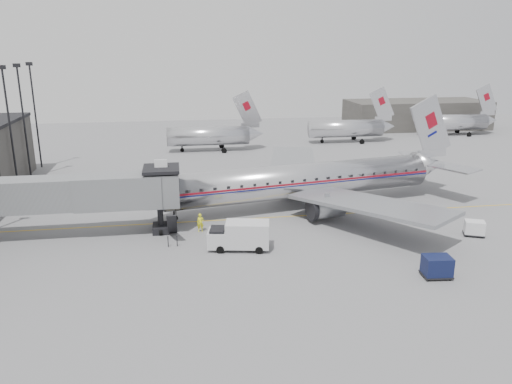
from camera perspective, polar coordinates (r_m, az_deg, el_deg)
ground at (r=46.88m, az=0.62°, el=-5.44°), size 160.00×160.00×0.00m
hangar at (r=116.40m, az=17.84°, el=8.45°), size 30.00×12.00×6.00m
apron_line at (r=52.94m, az=2.72°, el=-2.86°), size 60.00×0.15×0.01m
jet_bridge at (r=49.25m, az=-19.61°, el=-0.20°), size 21.00×6.20×7.10m
distant_aircraft_near at (r=86.33m, az=-5.36°, el=6.48°), size 16.39×3.20×10.26m
distant_aircraft_mid at (r=95.50m, az=10.34°, el=7.23°), size 16.39×3.20×10.26m
distant_aircraft_far at (r=109.30m, az=21.69°, el=7.48°), size 16.39×3.20×10.26m
airliner at (r=55.82m, az=5.86°, el=1.35°), size 37.98×34.89×12.11m
service_van at (r=44.24m, az=-1.90°, el=-4.95°), size 5.71×3.07×2.55m
baggage_cart_navy at (r=41.70m, az=19.98°, el=-7.98°), size 2.35×1.88×1.73m
baggage_cart_white at (r=51.89m, az=23.68°, el=-3.78°), size 2.26×2.03×1.45m
ramp_worker at (r=48.79m, az=-6.38°, el=-3.51°), size 0.70×0.48×1.83m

